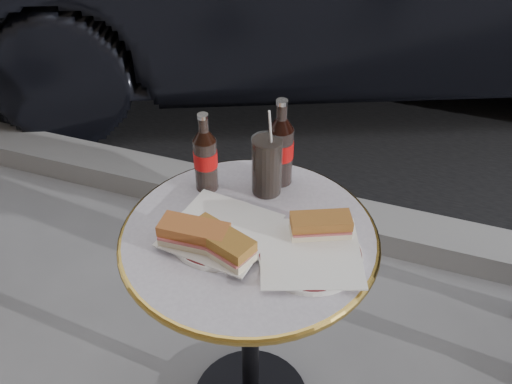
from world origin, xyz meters
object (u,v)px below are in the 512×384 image
(cola_glass, at_px, (267,165))
(plate_left, at_px, (221,233))
(cola_bottle_left, at_px, (205,152))
(bistro_table, at_px, (250,330))
(cola_bottle_right, at_px, (281,142))
(plate_right, at_px, (310,255))

(cola_glass, bearing_deg, plate_left, -103.51)
(plate_left, height_order, cola_bottle_left, cola_bottle_left)
(bistro_table, xyz_separation_m, plate_left, (-0.06, -0.03, 0.37))
(cola_bottle_right, bearing_deg, cola_glass, -109.70)
(bistro_table, height_order, plate_right, plate_right)
(bistro_table, xyz_separation_m, cola_bottle_right, (0.01, 0.22, 0.49))
(plate_left, xyz_separation_m, plate_right, (0.22, -0.00, -0.00))
(cola_bottle_left, bearing_deg, plate_right, -26.54)
(plate_right, height_order, cola_glass, cola_glass)
(bistro_table, height_order, plate_left, plate_left)
(bistro_table, relative_size, plate_left, 3.02)
(cola_bottle_right, bearing_deg, bistro_table, -91.62)
(plate_right, relative_size, cola_bottle_left, 1.08)
(plate_right, relative_size, cola_bottle_right, 0.98)
(bistro_table, xyz_separation_m, plate_right, (0.16, -0.03, 0.37))
(bistro_table, relative_size, cola_bottle_left, 3.32)
(cola_bottle_left, height_order, cola_bottle_right, cola_bottle_right)
(cola_bottle_left, xyz_separation_m, cola_bottle_right, (0.17, 0.09, 0.01))
(plate_right, bearing_deg, bistro_table, 169.58)
(plate_left, height_order, cola_glass, cola_glass)
(plate_right, height_order, cola_bottle_right, cola_bottle_right)
(plate_left, bearing_deg, cola_bottle_right, 75.15)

